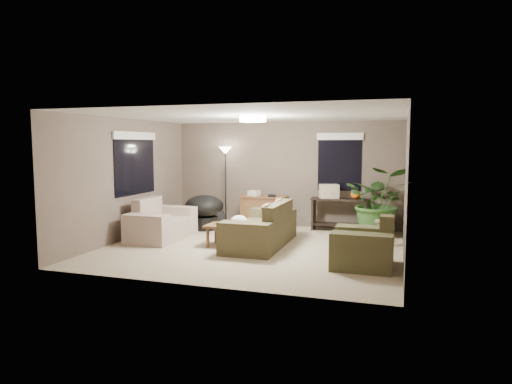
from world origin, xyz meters
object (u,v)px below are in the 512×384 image
(papasan_chair, at_px, (204,209))
(desk, at_px, (264,212))
(main_sofa, at_px, (263,230))
(coffee_table, at_px, (232,228))
(console_table, at_px, (340,212))
(houseplant, at_px, (379,209))
(cat_scratching_post, at_px, (380,235))
(floor_lamp, at_px, (225,160))
(loveseat, at_px, (160,225))
(armchair, at_px, (364,248))

(papasan_chair, bearing_deg, desk, 28.07)
(main_sofa, xyz_separation_m, papasan_chair, (-1.78, 1.21, 0.17))
(coffee_table, bearing_deg, desk, 90.01)
(coffee_table, xyz_separation_m, console_table, (1.77, 2.24, 0.08))
(papasan_chair, xyz_separation_m, houseplant, (3.90, 0.41, 0.12))
(coffee_table, xyz_separation_m, houseplant, (2.65, 1.91, 0.23))
(main_sofa, bearing_deg, papasan_chair, 145.85)
(cat_scratching_post, bearing_deg, houseplant, 94.59)
(console_table, xyz_separation_m, papasan_chair, (-3.03, -0.74, 0.03))
(console_table, distance_m, floor_lamp, 3.01)
(main_sofa, bearing_deg, console_table, 57.52)
(desk, xyz_separation_m, papasan_chair, (-1.25, -0.67, 0.09))
(papasan_chair, bearing_deg, loveseat, -109.42)
(console_table, bearing_deg, cat_scratching_post, -53.55)
(floor_lamp, height_order, houseplant, floor_lamp)
(floor_lamp, bearing_deg, desk, -3.93)
(desk, bearing_deg, armchair, -48.43)
(main_sofa, height_order, coffee_table, main_sofa)
(main_sofa, xyz_separation_m, houseplant, (2.12, 1.62, 0.29))
(floor_lamp, distance_m, cat_scratching_post, 4.18)
(main_sofa, relative_size, papasan_chair, 2.39)
(loveseat, bearing_deg, papasan_chair, 70.58)
(floor_lamp, bearing_deg, cat_scratching_post, -19.04)
(armchair, xyz_separation_m, console_table, (-0.77, 2.94, 0.14))
(loveseat, xyz_separation_m, houseplant, (4.34, 1.66, 0.29))
(armchair, height_order, coffee_table, armchair)
(console_table, bearing_deg, desk, -177.70)
(main_sofa, relative_size, desk, 2.00)
(main_sofa, distance_m, coffee_table, 0.61)
(loveseat, xyz_separation_m, floor_lamp, (0.69, 1.99, 1.30))
(main_sofa, distance_m, houseplant, 2.68)
(papasan_chair, bearing_deg, coffee_table, -50.06)
(console_table, bearing_deg, papasan_chair, -166.27)
(desk, distance_m, floor_lamp, 1.58)
(console_table, xyz_separation_m, cat_scratching_post, (0.95, -1.29, -0.22))
(loveseat, bearing_deg, houseplant, 20.95)
(loveseat, xyz_separation_m, desk, (1.69, 1.92, 0.08))
(main_sofa, height_order, cat_scratching_post, main_sofa)
(loveseat, relative_size, desk, 1.45)
(desk, distance_m, console_table, 1.78)
(houseplant, bearing_deg, cat_scratching_post, -85.41)
(papasan_chair, bearing_deg, armchair, -30.09)
(loveseat, relative_size, armchair, 1.60)
(coffee_table, bearing_deg, main_sofa, 28.26)
(main_sofa, bearing_deg, houseplant, 37.51)
(papasan_chair, height_order, floor_lamp, floor_lamp)
(main_sofa, height_order, armchair, same)
(armchair, relative_size, houseplant, 0.67)
(coffee_table, bearing_deg, floor_lamp, 114.27)
(loveseat, bearing_deg, cat_scratching_post, 8.97)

